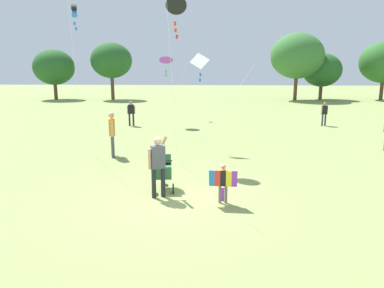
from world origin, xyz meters
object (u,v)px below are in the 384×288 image
(person_adult_flyer, at_px, (158,161))
(person_kid_running, at_px, (112,131))
(person_sitting_far, at_px, (324,112))
(kite_orange_delta, at_px, (201,65))
(child_with_butterfly_kite, at_px, (223,180))
(stroller, at_px, (164,169))
(kite_green_novelty, at_px, (74,13))
(kite_blue_high, at_px, (166,60))
(kite_adult_black, at_px, (176,7))
(person_red_shirt, at_px, (131,111))

(person_adult_flyer, relative_size, person_kid_running, 0.99)
(person_adult_flyer, relative_size, person_sitting_far, 1.24)
(kite_orange_delta, relative_size, person_kid_running, 2.29)
(child_with_butterfly_kite, distance_m, person_adult_flyer, 1.80)
(stroller, height_order, kite_green_novelty, kite_green_novelty)
(kite_blue_high, bearing_deg, person_adult_flyer, -84.21)
(kite_orange_delta, xyz_separation_m, person_kid_running, (-3.36, -1.56, -2.48))
(stroller, height_order, person_kid_running, person_kid_running)
(person_adult_flyer, relative_size, stroller, 1.56)
(kite_orange_delta, height_order, kite_green_novelty, kite_green_novelty)
(kite_adult_black, distance_m, kite_blue_high, 8.75)
(child_with_butterfly_kite, relative_size, kite_adult_black, 0.18)
(kite_adult_black, xyz_separation_m, person_kid_running, (-2.55, 0.44, -4.43))
(kite_orange_delta, xyz_separation_m, person_red_shirt, (-4.26, 5.97, -2.64))
(person_sitting_far, distance_m, person_kid_running, 13.29)
(kite_adult_black, height_order, person_red_shirt, kite_adult_black)
(kite_green_novelty, relative_size, person_red_shirt, 4.08)
(person_red_shirt, bearing_deg, kite_orange_delta, -54.47)
(person_adult_flyer, xyz_separation_m, person_kid_running, (-2.40, 4.35, 0.03))
(person_adult_flyer, xyz_separation_m, person_sitting_far, (8.08, 12.53, -0.17))
(kite_adult_black, distance_m, kite_orange_delta, 2.91)
(person_sitting_far, relative_size, person_kid_running, 0.80)
(person_adult_flyer, distance_m, person_sitting_far, 14.91)
(stroller, height_order, kite_orange_delta, kite_orange_delta)
(kite_adult_black, relative_size, person_sitting_far, 4.17)
(child_with_butterfly_kite, relative_size, kite_orange_delta, 0.26)
(kite_adult_black, bearing_deg, person_kid_running, 170.20)
(kite_green_novelty, height_order, person_red_shirt, kite_green_novelty)
(child_with_butterfly_kite, bearing_deg, person_red_shirt, 112.25)
(stroller, relative_size, person_red_shirt, 0.75)
(person_red_shirt, distance_m, person_sitting_far, 11.40)
(person_sitting_far, bearing_deg, person_adult_flyer, -122.80)
(child_with_butterfly_kite, distance_m, kite_adult_black, 6.65)
(person_adult_flyer, relative_size, person_red_shirt, 1.17)
(person_sitting_far, bearing_deg, kite_green_novelty, -154.99)
(stroller, bearing_deg, kite_orange_delta, 80.22)
(child_with_butterfly_kite, bearing_deg, person_adult_flyer, 167.49)
(person_kid_running, bearing_deg, kite_adult_black, -9.80)
(child_with_butterfly_kite, relative_size, person_kid_running, 0.59)
(kite_blue_high, bearing_deg, person_sitting_far, 0.88)
(kite_green_novelty, xyz_separation_m, kite_blue_high, (3.19, 5.70, -1.86))
(kite_green_novelty, height_order, person_kid_running, kite_green_novelty)
(person_kid_running, bearing_deg, person_red_shirt, 96.82)
(kite_green_novelty, relative_size, kite_blue_high, 1.49)
(kite_green_novelty, bearing_deg, kite_adult_black, -31.19)
(stroller, distance_m, person_kid_running, 4.44)
(kite_blue_high, bearing_deg, kite_adult_black, -80.59)
(stroller, xyz_separation_m, kite_adult_black, (0.09, 3.24, 4.85))
(child_with_butterfly_kite, distance_m, kite_orange_delta, 6.96)
(kite_blue_high, xyz_separation_m, person_red_shirt, (-2.05, -0.51, -2.93))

